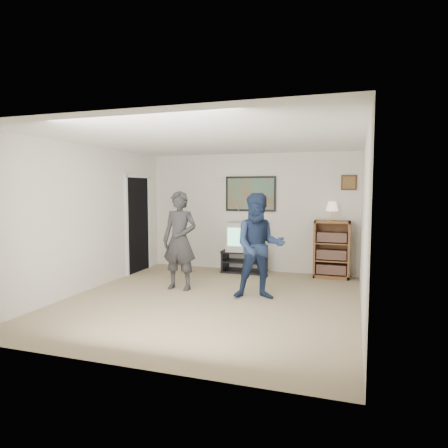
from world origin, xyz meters
The scene contains 13 objects.
room_shell centered at (0.00, 0.35, 1.25)m, with size 4.51×5.00×2.51m.
media_stand centered at (-0.06, 2.23, 0.23)m, with size 0.93×0.53×0.46m.
crt_television centered at (-0.06, 2.23, 0.76)m, with size 0.71×0.60×0.60m, color #9B9A96, non-canonical shape.
bookshelf centered at (1.71, 2.28, 0.56)m, with size 0.69×0.39×1.13m, color brown, non-canonical shape.
table_lamp centered at (1.70, 2.29, 1.32)m, with size 0.24×0.24×0.38m, color beige, non-canonical shape.
person_tall centered at (-0.76, 0.49, 0.86)m, with size 0.63×0.41×1.72m, color #29292B.
person_short centered at (0.70, 0.34, 0.85)m, with size 0.82×0.64×1.69m, color #1A2848.
controller_left centered at (-0.76, 0.70, 1.28)m, with size 0.04×0.13×0.04m, color white.
controller_right centered at (0.71, 0.57, 1.01)m, with size 0.04×0.13×0.04m, color white.
poster centered at (0.00, 2.48, 1.65)m, with size 1.10×0.03×0.75m, color black.
air_vent centered at (-0.55, 2.48, 1.95)m, with size 0.28×0.02×0.14m, color white.
small_picture centered at (2.00, 2.48, 1.88)m, with size 0.30×0.03×0.30m, color black.
doorway centered at (-2.23, 1.60, 1.00)m, with size 0.03×0.85×2.00m, color black.
Camera 1 is at (2.13, -5.81, 1.75)m, focal length 32.00 mm.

